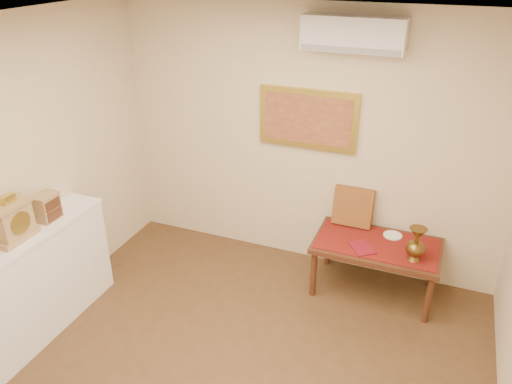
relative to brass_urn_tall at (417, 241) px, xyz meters
The scene contains 13 objects.
ceiling 2.86m from the brass_urn_tall, 124.86° to the right, with size 4.50×4.50×0.00m, color silver.
wall_back 1.44m from the brass_urn_tall, 156.53° to the left, with size 4.00×0.02×2.70m, color beige.
table_cloth 0.44m from the brass_urn_tall, 156.66° to the left, with size 1.14×0.59×0.01m, color maroon.
brass_urn_tall is the anchor object (origin of this frame).
plate 0.46m from the brass_urn_tall, 124.45° to the left, with size 0.18×0.18×0.01m, color white.
menu 0.51m from the brass_urn_tall, behind, with size 0.18×0.25×0.01m, color maroon.
cushion 0.80m from the brass_urn_tall, 146.84° to the left, with size 0.40×0.10×0.40m, color #612013.
display_ledge 3.50m from the brass_urn_tall, 150.30° to the right, with size 0.37×2.02×0.98m.
mantel_clock 3.43m from the brass_urn_tall, 152.58° to the right, with size 0.17×0.36×0.41m.
wooden_chest 3.28m from the brass_urn_tall, 158.23° to the right, with size 0.16×0.21×0.24m.
low_table 0.47m from the brass_urn_tall, 156.66° to the left, with size 1.20×0.70×0.55m.
painting 1.55m from the brass_urn_tall, 157.62° to the left, with size 1.00×0.06×0.60m.
ac_unit 1.91m from the brass_urn_tall, 154.05° to the left, with size 0.90×0.25×0.30m.
Camera 1 is at (1.27, -2.35, 3.15)m, focal length 35.00 mm.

